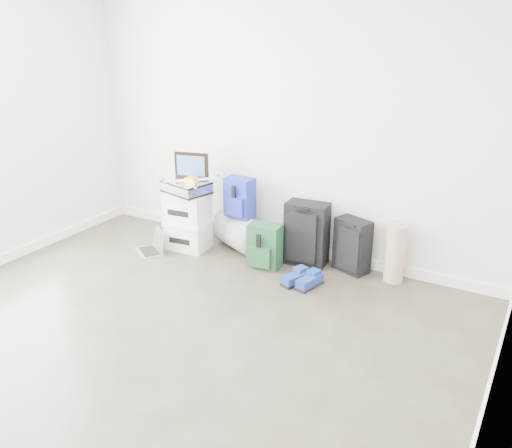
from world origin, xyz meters
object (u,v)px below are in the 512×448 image
Objects in this scene: boxes_stack at (188,221)px; duffel_bag at (241,232)px; large_suitcase at (306,234)px; carry_on at (352,246)px; laptop at (153,247)px; briefcase at (187,187)px.

duffel_bag is at bearing 21.62° from boxes_stack.
large_suitcase is 0.46m from carry_on.
boxes_stack is 1.56× the size of laptop.
briefcase is 0.71× the size of large_suitcase.
briefcase reaches higher than boxes_stack.
briefcase is 0.73m from laptop.
boxes_stack is at bearing 81.31° from laptop.
boxes_stack reaches higher than duffel_bag.
large_suitcase is at bearing 25.57° from briefcase.
duffel_bag is 0.95× the size of large_suitcase.
large_suitcase is at bearing -152.38° from carry_on.
briefcase reaches higher than duffel_bag.
boxes_stack is at bearing -172.95° from large_suitcase.
duffel_bag reaches higher than laptop.
large_suitcase is at bearing 6.01° from boxes_stack.
carry_on is at bearing 4.91° from boxes_stack.
laptop is (-1.49, -0.54, -0.26)m from large_suitcase.
briefcase is at bearing -149.31° from carry_on.
carry_on is 2.04m from laptop.
carry_on is 1.33× the size of laptop.
laptop is at bearing -165.09° from large_suitcase.
briefcase is at bearing -172.95° from large_suitcase.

